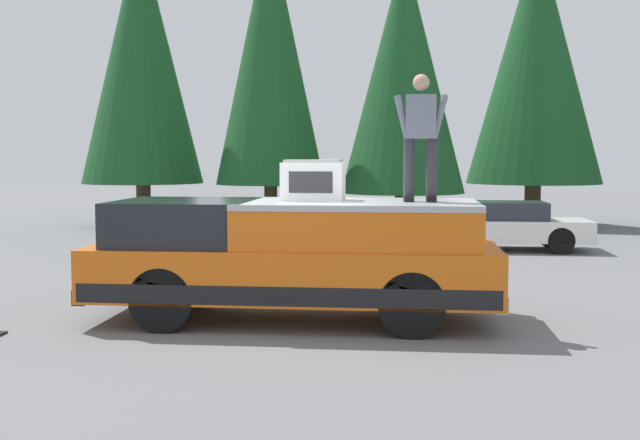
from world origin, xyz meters
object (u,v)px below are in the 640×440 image
(parked_car_silver, at_px, (253,227))
(compressor_unit, at_px, (313,180))
(parked_car_white, at_px, (502,226))
(person_on_truck_bed, at_px, (421,134))
(pickup_truck, at_px, (295,257))

(parked_car_silver, bearing_deg, compressor_unit, -163.13)
(compressor_unit, xyz_separation_m, parked_car_white, (8.45, -3.60, -1.35))
(compressor_unit, relative_size, person_on_truck_bed, 0.50)
(parked_car_white, bearing_deg, person_on_truck_bed, 166.04)
(compressor_unit, bearing_deg, person_on_truck_bed, -96.39)
(parked_car_white, bearing_deg, pickup_truck, 156.02)
(parked_car_silver, bearing_deg, person_on_truck_bed, -154.16)
(pickup_truck, distance_m, compressor_unit, 1.09)
(pickup_truck, bearing_deg, compressor_unit, -54.54)
(person_on_truck_bed, distance_m, parked_car_white, 9.09)
(pickup_truck, distance_m, parked_car_white, 9.43)
(compressor_unit, relative_size, parked_car_silver, 0.20)
(pickup_truck, height_order, parked_car_silver, pickup_truck)
(compressor_unit, distance_m, parked_car_silver, 8.06)
(compressor_unit, xyz_separation_m, parked_car_silver, (7.61, 2.31, -1.35))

